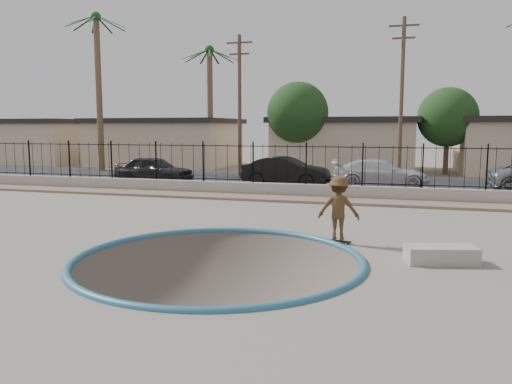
{
  "coord_description": "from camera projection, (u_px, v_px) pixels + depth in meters",
  "views": [
    {
      "loc": [
        4.12,
        -11.9,
        3.14
      ],
      "look_at": [
        0.06,
        2.0,
        1.27
      ],
      "focal_mm": 35.0,
      "sensor_mm": 36.0,
      "label": 1
    }
  ],
  "objects": [
    {
      "name": "ground",
      "position": [
        312.0,
        215.0,
        24.44
      ],
      "size": [
        120.0,
        120.0,
        2.2
      ],
      "primitive_type": "cube",
      "color": "slate",
      "rests_on": "ground"
    },
    {
      "name": "bowl_pit",
      "position": [
        218.0,
        260.0,
        11.92
      ],
      "size": [
        6.84,
        6.84,
        1.8
      ],
      "primitive_type": null,
      "color": "#4C433A",
      "rests_on": "ground"
    },
    {
      "name": "coping_ring",
      "position": [
        218.0,
        260.0,
        11.92
      ],
      "size": [
        7.04,
        7.04,
        0.2
      ],
      "primitive_type": "torus",
      "color": "#276280",
      "rests_on": "ground"
    },
    {
      "name": "rock_strip",
      "position": [
        301.0,
        199.0,
        21.63
      ],
      "size": [
        42.0,
        1.6,
        0.11
      ],
      "primitive_type": "cube",
      "color": "#8B735B",
      "rests_on": "ground"
    },
    {
      "name": "retaining_wall",
      "position": [
        306.0,
        191.0,
        22.64
      ],
      "size": [
        42.0,
        0.45,
        0.6
      ],
      "primitive_type": "cube",
      "color": "#9D938A",
      "rests_on": "ground"
    },
    {
      "name": "fence",
      "position": [
        306.0,
        164.0,
        22.49
      ],
      "size": [
        40.0,
        0.04,
        1.8
      ],
      "color": "black",
      "rests_on": "retaining_wall"
    },
    {
      "name": "street",
      "position": [
        327.0,
        182.0,
        29.06
      ],
      "size": [
        90.0,
        8.0,
        0.04
      ],
      "primitive_type": "cube",
      "color": "black",
      "rests_on": "ground"
    },
    {
      "name": "house_west_far",
      "position": [
        37.0,
        141.0,
        45.64
      ],
      "size": [
        10.6,
        8.6,
        3.9
      ],
      "color": "tan",
      "rests_on": "ground"
    },
    {
      "name": "house_west",
      "position": [
        166.0,
        142.0,
        42.02
      ],
      "size": [
        11.6,
        8.6,
        3.9
      ],
      "color": "tan",
      "rests_on": "ground"
    },
    {
      "name": "house_center",
      "position": [
        345.0,
        143.0,
        37.85
      ],
      "size": [
        10.6,
        8.6,
        3.9
      ],
      "color": "tan",
      "rests_on": "ground"
    },
    {
      "name": "palm_left",
      "position": [
        98.0,
        60.0,
        35.63
      ],
      "size": [
        2.3,
        2.3,
        11.3
      ],
      "color": "brown",
      "rests_on": "ground"
    },
    {
      "name": "palm_mid",
      "position": [
        210.0,
        81.0,
        37.65
      ],
      "size": [
        2.3,
        2.3,
        9.3
      ],
      "color": "brown",
      "rests_on": "ground"
    },
    {
      "name": "utility_pole_left",
      "position": [
        240.0,
        103.0,
        32.03
      ],
      "size": [
        1.7,
        0.24,
        9.0
      ],
      "color": "#473323",
      "rests_on": "ground"
    },
    {
      "name": "utility_pole_mid",
      "position": [
        402.0,
        97.0,
        29.22
      ],
      "size": [
        1.7,
        0.24,
        9.5
      ],
      "color": "#473323",
      "rests_on": "ground"
    },
    {
      "name": "street_tree_left",
      "position": [
        298.0,
        113.0,
        35.07
      ],
      "size": [
        4.32,
        4.32,
        6.36
      ],
      "color": "#473323",
      "rests_on": "ground"
    },
    {
      "name": "street_tree_mid",
      "position": [
        448.0,
        117.0,
        33.29
      ],
      "size": [
        3.96,
        3.96,
        5.83
      ],
      "color": "#473323",
      "rests_on": "ground"
    },
    {
      "name": "skater",
      "position": [
        339.0,
        212.0,
        13.58
      ],
      "size": [
        1.13,
        0.66,
        1.74
      ],
      "primitive_type": "imported",
      "rotation": [
        0.0,
        0.0,
        3.15
      ],
      "color": "brown",
      "rests_on": "ground"
    },
    {
      "name": "skateboard",
      "position": [
        338.0,
        241.0,
        13.69
      ],
      "size": [
        0.76,
        0.32,
        0.06
      ],
      "rotation": [
        0.0,
        0.0,
        -0.19
      ],
      "color": "black",
      "rests_on": "ground"
    },
    {
      "name": "concrete_ledge",
      "position": [
        441.0,
        255.0,
        11.63
      ],
      "size": [
        1.72,
        1.07,
        0.4
      ],
      "primitive_type": "cube",
      "rotation": [
        0.0,
        0.0,
        0.25
      ],
      "color": "#A0998E",
      "rests_on": "ground"
    },
    {
      "name": "car_a",
      "position": [
        154.0,
        170.0,
        28.11
      ],
      "size": [
        4.58,
        2.07,
        1.53
      ],
      "primitive_type": "imported",
      "rotation": [
        0.0,
        0.0,
        1.51
      ],
      "color": "black",
      "rests_on": "street"
    },
    {
      "name": "car_b",
      "position": [
        286.0,
        171.0,
        26.99
      ],
      "size": [
        4.8,
        1.96,
        1.55
      ],
      "primitive_type": "imported",
      "rotation": [
        0.0,
        0.0,
        1.5
      ],
      "color": "black",
      "rests_on": "street"
    },
    {
      "name": "car_c",
      "position": [
        380.0,
        173.0,
        26.21
      ],
      "size": [
        5.21,
        2.55,
        1.46
      ],
      "primitive_type": "imported",
      "rotation": [
        0.0,
        0.0,
        1.68
      ],
      "color": "silver",
      "rests_on": "street"
    }
  ]
}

